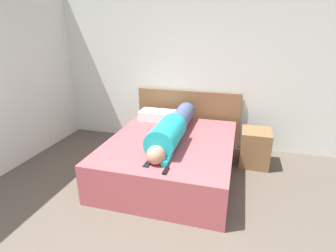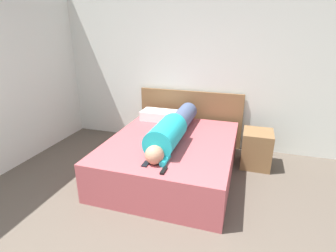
% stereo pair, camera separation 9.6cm
% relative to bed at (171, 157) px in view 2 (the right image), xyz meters
% --- Properties ---
extents(wall_back, '(6.10, 0.06, 2.60)m').
position_rel_bed_xyz_m(wall_back, '(0.23, 1.17, 1.05)').
color(wall_back, silver).
rests_on(wall_back, ground_plane).
extents(bed, '(1.63, 1.95, 0.50)m').
position_rel_bed_xyz_m(bed, '(0.00, 0.00, 0.00)').
color(bed, '#A84C51').
rests_on(bed, ground_plane).
extents(headboard, '(1.75, 0.04, 0.93)m').
position_rel_bed_xyz_m(headboard, '(-0.00, 1.10, 0.21)').
color(headboard, brown).
rests_on(headboard, ground_plane).
extents(nightstand, '(0.41, 0.45, 0.53)m').
position_rel_bed_xyz_m(nightstand, '(1.12, 0.58, 0.02)').
color(nightstand, brown).
rests_on(nightstand, ground_plane).
extents(person_lying, '(0.35, 1.72, 0.35)m').
position_rel_bed_xyz_m(person_lying, '(0.02, 0.01, 0.41)').
color(person_lying, tan).
rests_on(person_lying, bed).
extents(pillow_near_headboard, '(0.64, 0.32, 0.15)m').
position_rel_bed_xyz_m(pillow_near_headboard, '(-0.39, 0.74, 0.33)').
color(pillow_near_headboard, white).
rests_on(pillow_near_headboard, bed).
extents(tv_remote, '(0.04, 0.15, 0.02)m').
position_rel_bed_xyz_m(tv_remote, '(0.16, -0.82, 0.26)').
color(tv_remote, black).
rests_on(tv_remote, bed).
extents(cell_phone, '(0.06, 0.13, 0.01)m').
position_rel_bed_xyz_m(cell_phone, '(-0.07, -0.73, 0.26)').
color(cell_phone, black).
rests_on(cell_phone, bed).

